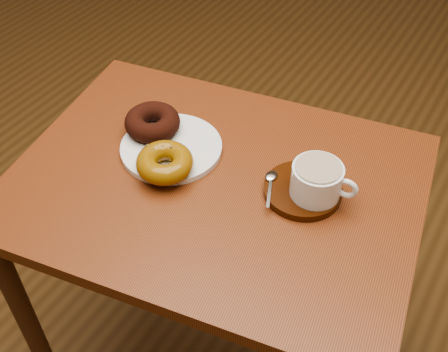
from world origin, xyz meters
The scene contains 8 objects.
ground centered at (0.00, 0.00, 0.00)m, with size 6.00×6.00×0.00m, color brown.
cafe_table centered at (0.28, -0.27, 0.61)m, with size 0.85×0.70×0.72m.
donut_plate centered at (0.16, -0.24, 0.73)m, with size 0.20×0.20×0.01m, color white.
donut_cinnamon centered at (0.10, -0.22, 0.75)m, with size 0.11×0.11×0.04m, color black.
donut_caramel centered at (0.19, -0.31, 0.75)m, with size 0.12×0.12×0.04m.
saucer centered at (0.44, -0.22, 0.73)m, with size 0.15×0.15×0.02m, color #341607.
coffee_cup centered at (0.46, -0.22, 0.77)m, with size 0.12×0.09×0.07m.
teaspoon centered at (0.38, -0.23, 0.74)m, with size 0.05×0.09×0.01m.
Camera 1 is at (0.69, -0.90, 1.48)m, focal length 45.00 mm.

